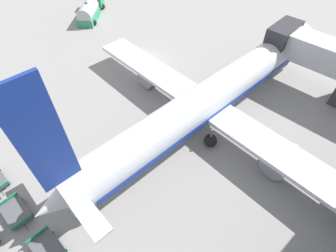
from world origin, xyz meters
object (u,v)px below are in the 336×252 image
Objects in this scene: baggage_dolly_row_mid_a_col_c at (16,212)px; airplane at (211,97)px; baggage_dolly_row_mid_a_col_d at (48,249)px; fuel_tanker_primary at (90,10)px.

airplane is at bearing 82.87° from baggage_dolly_row_mid_a_col_c.
airplane is at bearing 95.62° from baggage_dolly_row_mid_a_col_d.
baggage_dolly_row_mid_a_col_c and baggage_dolly_row_mid_a_col_d have the same top height.
fuel_tanker_primary is at bearing 140.67° from baggage_dolly_row_mid_a_col_c.
airplane reaches higher than fuel_tanker_primary.
baggage_dolly_row_mid_a_col_d is (4.38, 0.77, 0.00)m from baggage_dolly_row_mid_a_col_c.
baggage_dolly_row_mid_a_col_c is 1.00× the size of baggage_dolly_row_mid_a_col_d.
airplane is 10.82× the size of baggage_dolly_row_mid_a_col_c.
fuel_tanker_primary reaches higher than baggage_dolly_row_mid_a_col_d.
baggage_dolly_row_mid_a_col_d is at bearing -84.38° from airplane.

